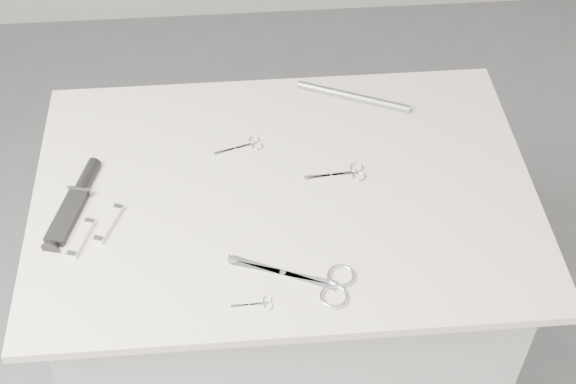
{
  "coord_description": "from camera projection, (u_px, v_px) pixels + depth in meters",
  "views": [
    {
      "loc": [
        -0.08,
        -1.1,
        2.07
      ],
      "look_at": [
        0.01,
        -0.01,
        0.92
      ],
      "focal_mm": 50.0,
      "sensor_mm": 36.0,
      "label": 1
    }
  ],
  "objects": [
    {
      "name": "display_board",
      "position": [
        284.0,
        192.0,
        1.61
      ],
      "size": [
        1.0,
        0.7,
        0.02
      ],
      "primitive_type": "cube",
      "color": "beige",
      "rests_on": "plinth"
    },
    {
      "name": "sheathed_knife",
      "position": [
        77.0,
        198.0,
        1.57
      ],
      "size": [
        0.09,
        0.22,
        0.03
      ],
      "rotation": [
        0.0,
        0.0,
        1.3
      ],
      "color": "black",
      "rests_on": "display_board"
    },
    {
      "name": "pocket_knife_a",
      "position": [
        109.0,
        223.0,
        1.53
      ],
      "size": [
        0.05,
        0.1,
        0.01
      ],
      "rotation": [
        0.0,
        0.0,
        1.19
      ],
      "color": "beige",
      "rests_on": "display_board"
    },
    {
      "name": "metal_rail",
      "position": [
        353.0,
        97.0,
        1.79
      ],
      "size": [
        0.24,
        0.12,
        0.02
      ],
      "primitive_type": "cylinder",
      "rotation": [
        0.0,
        1.57,
        -0.43
      ],
      "color": "gray",
      "rests_on": "display_board"
    },
    {
      "name": "pocket_knife_b",
      "position": [
        81.0,
        238.0,
        1.5
      ],
      "size": [
        0.05,
        0.1,
        0.01
      ],
      "rotation": [
        0.0,
        0.0,
        1.26
      ],
      "color": "beige",
      "rests_on": "display_board"
    },
    {
      "name": "embroidery_scissors_b",
      "position": [
        246.0,
        146.0,
        1.69
      ],
      "size": [
        0.1,
        0.05,
        0.0
      ],
      "rotation": [
        0.0,
        0.0,
        0.29
      ],
      "color": "silver",
      "rests_on": "display_board"
    },
    {
      "name": "plinth",
      "position": [
        285.0,
        323.0,
        1.94
      ],
      "size": [
        0.9,
        0.6,
        0.9
      ],
      "primitive_type": "cube",
      "color": "#B0B0AD",
      "rests_on": "ground"
    },
    {
      "name": "embroidery_scissors_a",
      "position": [
        346.0,
        173.0,
        1.63
      ],
      "size": [
        0.12,
        0.05,
        0.0
      ],
      "rotation": [
        0.0,
        0.0,
        0.08
      ],
      "color": "silver",
      "rests_on": "display_board"
    },
    {
      "name": "tiny_scissors",
      "position": [
        258.0,
        304.0,
        1.41
      ],
      "size": [
        0.07,
        0.03,
        0.0
      ],
      "rotation": [
        0.0,
        0.0,
        0.03
      ],
      "color": "silver",
      "rests_on": "display_board"
    },
    {
      "name": "large_shears",
      "position": [
        318.0,
        281.0,
        1.44
      ],
      "size": [
        0.23,
        0.14,
        0.01
      ],
      "rotation": [
        0.0,
        0.0,
        -0.39
      ],
      "color": "silver",
      "rests_on": "display_board"
    }
  ]
}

